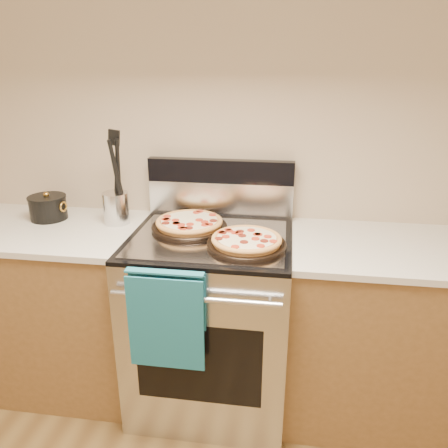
# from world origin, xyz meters

# --- Properties ---
(wall_back) EXTENTS (4.00, 0.00, 4.00)m
(wall_back) POSITION_xyz_m (0.00, 2.00, 1.35)
(wall_back) COLOR tan
(wall_back) RESTS_ON ground
(range_body) EXTENTS (0.76, 0.68, 0.90)m
(range_body) POSITION_xyz_m (0.00, 1.65, 0.45)
(range_body) COLOR #B7B7BC
(range_body) RESTS_ON ground
(oven_window) EXTENTS (0.56, 0.01, 0.40)m
(oven_window) POSITION_xyz_m (0.00, 1.31, 0.45)
(oven_window) COLOR black
(oven_window) RESTS_ON range_body
(cooktop) EXTENTS (0.76, 0.68, 0.02)m
(cooktop) POSITION_xyz_m (0.00, 1.65, 0.91)
(cooktop) COLOR black
(cooktop) RESTS_ON range_body
(backsplash_lower) EXTENTS (0.76, 0.06, 0.18)m
(backsplash_lower) POSITION_xyz_m (0.00, 1.96, 1.01)
(backsplash_lower) COLOR silver
(backsplash_lower) RESTS_ON cooktop
(backsplash_upper) EXTENTS (0.76, 0.06, 0.12)m
(backsplash_upper) POSITION_xyz_m (0.00, 1.96, 1.16)
(backsplash_upper) COLOR black
(backsplash_upper) RESTS_ON backsplash_lower
(oven_handle) EXTENTS (0.70, 0.03, 0.03)m
(oven_handle) POSITION_xyz_m (0.00, 1.27, 0.80)
(oven_handle) COLOR silver
(oven_handle) RESTS_ON range_body
(dish_towel) EXTENTS (0.32, 0.05, 0.42)m
(dish_towel) POSITION_xyz_m (-0.12, 1.27, 0.70)
(dish_towel) COLOR #1A6D82
(dish_towel) RESTS_ON oven_handle
(foil_sheet) EXTENTS (0.70, 0.55, 0.01)m
(foil_sheet) POSITION_xyz_m (0.00, 1.62, 0.92)
(foil_sheet) COLOR gray
(foil_sheet) RESTS_ON cooktop
(cabinet_left) EXTENTS (1.00, 0.62, 0.88)m
(cabinet_left) POSITION_xyz_m (-0.88, 1.68, 0.44)
(cabinet_left) COLOR brown
(cabinet_left) RESTS_ON ground
(countertop_left) EXTENTS (1.02, 0.64, 0.03)m
(countertop_left) POSITION_xyz_m (-0.88, 1.68, 0.90)
(countertop_left) COLOR beige
(countertop_left) RESTS_ON cabinet_left
(cabinet_right) EXTENTS (1.00, 0.62, 0.88)m
(cabinet_right) POSITION_xyz_m (0.88, 1.68, 0.44)
(cabinet_right) COLOR brown
(cabinet_right) RESTS_ON ground
(countertop_right) EXTENTS (1.02, 0.64, 0.03)m
(countertop_right) POSITION_xyz_m (0.88, 1.68, 0.90)
(countertop_right) COLOR beige
(countertop_right) RESTS_ON cabinet_right
(pepperoni_pizza_back) EXTENTS (0.47, 0.47, 0.05)m
(pepperoni_pizza_back) POSITION_xyz_m (-0.12, 1.72, 0.95)
(pepperoni_pizza_back) COLOR #BF7B3A
(pepperoni_pizza_back) RESTS_ON foil_sheet
(pepperoni_pizza_front) EXTENTS (0.35, 0.35, 0.05)m
(pepperoni_pizza_front) POSITION_xyz_m (0.18, 1.54, 0.95)
(pepperoni_pizza_front) COLOR #BF7B3A
(pepperoni_pizza_front) RESTS_ON foil_sheet
(utensil_crock) EXTENTS (0.15, 0.15, 0.16)m
(utensil_crock) POSITION_xyz_m (-0.51, 1.78, 0.99)
(utensil_crock) COLOR silver
(utensil_crock) RESTS_ON countertop_left
(saucepan) EXTENTS (0.22, 0.22, 0.11)m
(saucepan) POSITION_xyz_m (-0.89, 1.79, 0.97)
(saucepan) COLOR black
(saucepan) RESTS_ON countertop_left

